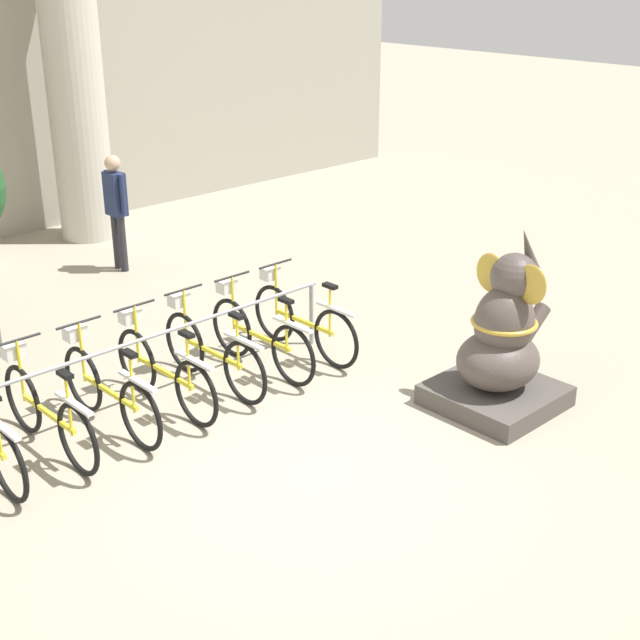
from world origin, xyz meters
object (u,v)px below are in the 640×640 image
(person_pedestrian, at_px, (116,202))
(bicycle_5, at_px, (211,351))
(bicycle_4, at_px, (163,370))
(elephant_statue, at_px, (501,348))
(bicycle_2, at_px, (47,411))
(bicycle_3, at_px, (108,390))
(bicycle_6, at_px, (259,335))
(bicycle_7, at_px, (302,320))

(person_pedestrian, bearing_deg, bicycle_5, -108.41)
(bicycle_4, xyz_separation_m, elephant_statue, (2.52, -2.31, 0.22))
(bicycle_2, height_order, bicycle_4, same)
(bicycle_2, distance_m, bicycle_4, 1.27)
(bicycle_3, bearing_deg, elephant_statue, -36.06)
(bicycle_6, bearing_deg, elephant_statue, -61.69)
(bicycle_6, xyz_separation_m, elephant_statue, (1.25, -2.32, 0.22))
(bicycle_6, distance_m, elephant_statue, 2.64)
(bicycle_2, relative_size, bicycle_6, 1.00)
(person_pedestrian, bearing_deg, bicycle_7, -90.57)
(bicycle_5, bearing_deg, person_pedestrian, 71.59)
(bicycle_5, bearing_deg, bicycle_2, -179.08)
(bicycle_3, xyz_separation_m, bicycle_4, (0.64, 0.01, 0.00))
(bicycle_6, relative_size, person_pedestrian, 1.03)
(bicycle_3, relative_size, bicycle_4, 1.00)
(bicycle_7, height_order, person_pedestrian, person_pedestrian)
(bicycle_2, distance_m, bicycle_6, 2.55)
(bicycle_3, bearing_deg, person_pedestrian, 57.05)
(bicycle_3, distance_m, bicycle_4, 0.64)
(bicycle_6, distance_m, bicycle_7, 0.64)
(bicycle_3, bearing_deg, bicycle_7, 0.35)
(bicycle_5, distance_m, elephant_statue, 3.02)
(bicycle_5, height_order, bicycle_7, same)
(bicycle_2, xyz_separation_m, bicycle_7, (3.18, 0.00, 0.00))
(bicycle_2, relative_size, bicycle_5, 1.00)
(bicycle_2, distance_m, elephant_statue, 4.45)
(bicycle_3, bearing_deg, bicycle_4, 0.81)
(bicycle_5, xyz_separation_m, elephant_statue, (1.89, -2.35, 0.22))
(bicycle_4, relative_size, person_pedestrian, 1.03)
(bicycle_7, bearing_deg, elephant_statue, -75.18)
(bicycle_5, height_order, bicycle_6, same)
(bicycle_5, bearing_deg, bicycle_4, -176.70)
(bicycle_6, relative_size, bicycle_7, 1.00)
(bicycle_3, distance_m, elephant_statue, 3.91)
(elephant_statue, bearing_deg, bicycle_4, 137.53)
(bicycle_4, xyz_separation_m, bicycle_5, (0.64, 0.04, 0.00))
(bicycle_3, bearing_deg, bicycle_2, 178.66)
(bicycle_5, xyz_separation_m, bicycle_7, (1.27, -0.03, 0.00))
(bicycle_2, bearing_deg, bicycle_5, 0.92)
(bicycle_4, height_order, bicycle_7, same)
(bicycle_6, bearing_deg, bicycle_7, -0.32)
(bicycle_2, bearing_deg, elephant_statue, -31.38)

